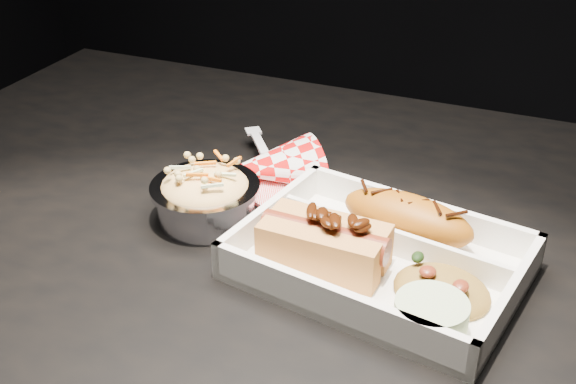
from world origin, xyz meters
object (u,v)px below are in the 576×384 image
at_px(food_tray, 380,262).
at_px(foil_coleslaw_cup, 205,194).
at_px(dining_table, 340,321).
at_px(fried_pastry, 407,218).
at_px(hotdog, 324,241).
at_px(napkin_fork, 270,167).

distance_m(food_tray, foil_coleslaw_cup, 0.19).
height_order(dining_table, fried_pastry, fried_pastry).
bearing_deg(hotdog, dining_table, 83.87).
height_order(food_tray, napkin_fork, napkin_fork).
bearing_deg(fried_pastry, foil_coleslaw_cup, -170.17).
distance_m(dining_table, foil_coleslaw_cup, 0.19).
distance_m(dining_table, fried_pastry, 0.14).
relative_size(dining_table, napkin_fork, 7.63).
bearing_deg(dining_table, fried_pastry, 32.31).
relative_size(food_tray, napkin_fork, 1.77).
bearing_deg(foil_coleslaw_cup, napkin_fork, 75.09).
bearing_deg(napkin_fork, fried_pastry, 31.63).
height_order(fried_pastry, napkin_fork, napkin_fork).
bearing_deg(napkin_fork, foil_coleslaw_cup, -52.24).
bearing_deg(fried_pastry, dining_table, -147.69).
height_order(dining_table, hotdog, hotdog).
height_order(dining_table, foil_coleslaw_cup, foil_coleslaw_cup).
bearing_deg(food_tray, hotdog, -149.23).
relative_size(dining_table, food_tray, 4.32).
xyz_separation_m(foil_coleslaw_cup, napkin_fork, (0.03, 0.10, -0.01)).
bearing_deg(food_tray, fried_pastry, 90.00).
xyz_separation_m(dining_table, fried_pastry, (0.05, 0.03, 0.12)).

